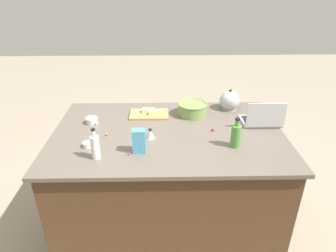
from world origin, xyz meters
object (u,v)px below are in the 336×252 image
Objects in this scene: mixing_bowl_large at (192,109)px; bottle_olive at (236,135)px; ramekin_medium at (92,120)px; cutting_board at (149,114)px; bottle_vinegar at (95,147)px; ramekin_small at (88,144)px; kettle at (229,101)px; butter_stick_left at (148,110)px; candy_bag at (139,141)px; laptop at (262,119)px; kitchen_timer at (150,134)px; butter_stick_right at (155,112)px.

bottle_olive is at bearing 115.62° from mixing_bowl_large.
cutting_board is at bearing -162.95° from ramekin_medium.
ramekin_small is at bearing -59.00° from bottle_vinegar.
ramekin_medium is at bearing 9.77° from mixing_bowl_large.
butter_stick_left is at bearing 7.79° from kettle.
candy_bag is (-0.28, -0.07, -0.00)m from bottle_vinegar.
kettle is 0.73m from butter_stick_left.
laptop is 1.22× the size of mixing_bowl_large.
bottle_vinegar is at bearing 36.61° from kitchen_timer.
bottle_olive reaches higher than candy_bag.
kettle is at bearing -136.93° from candy_bag.
kettle is at bearing -143.12° from bottle_vinegar.
laptop reaches higher than kettle.
mixing_bowl_large is at bearing -136.50° from bottle_vinegar.
ramekin_small is at bearing 29.37° from kettle.
mixing_bowl_large reaches higher than kitchen_timer.
kettle is at bearing -167.43° from ramekin_medium.
ramekin_medium is (0.46, 0.16, -0.01)m from butter_stick_left.
bottle_olive is 2.00× the size of butter_stick_left.
butter_stick_left is at bearing -93.62° from candy_bag.
ramekin_small is (0.47, 0.49, -0.02)m from butter_stick_right.
mixing_bowl_large is 1.49× the size of candy_bag.
laptop is at bearing -157.64° from candy_bag.
candy_bag is at bearing 22.36° from laptop.
ramekin_small is 0.73× the size of ramekin_medium.
butter_stick_left is 1.43× the size of kitchen_timer.
laptop is 1.33m from bottle_vinegar.
butter_stick_left is 1.13× the size of ramekin_medium.
mixing_bowl_large is 2.31× the size of butter_stick_left.
bottle_olive reaches higher than cutting_board.
ramekin_small is at bearing 33.31° from mixing_bowl_large.
kettle reaches higher than ramekin_small.
mixing_bowl_large is 0.38m from cutting_board.
bottle_vinegar is 1.30× the size of candy_bag.
mixing_bowl_large is 1.15× the size of bottle_olive.
candy_bag is (0.07, 0.19, 0.05)m from kitchen_timer.
kettle is (-0.34, -0.12, 0.02)m from mixing_bowl_large.
bottle_vinegar is (1.25, 0.47, 0.04)m from laptop.
bottle_olive is 1.16m from ramekin_medium.
butter_stick_right is at bearing 4.40° from mixing_bowl_large.
bottle_vinegar reaches higher than butter_stick_left.
candy_bag is at bearing 132.96° from ramekin_medium.
bottle_vinegar reaches higher than kettle.
laptop is 0.95m from butter_stick_left.
candy_bag is (0.67, 0.06, -0.00)m from bottle_olive.
kettle reaches higher than cutting_board.
kitchen_timer is at bearing -143.39° from bottle_vinegar.
bottle_vinegar is at bearing 59.23° from butter_stick_right.
butter_stick_right is at bearing -133.54° from ramekin_small.
kettle reaches higher than candy_bag.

